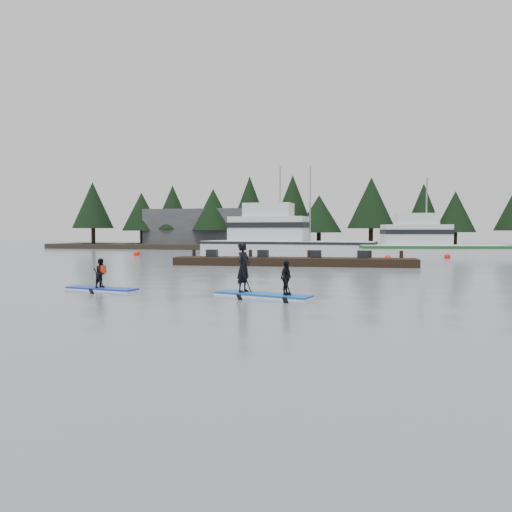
% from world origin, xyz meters
% --- Properties ---
extents(ground, '(160.00, 160.00, 0.00)m').
position_xyz_m(ground, '(0.00, 0.00, 0.00)').
color(ground, slate).
rests_on(ground, ground).
extents(far_shore, '(70.00, 8.00, 0.60)m').
position_xyz_m(far_shore, '(0.00, 42.00, 0.30)').
color(far_shore, '#2D281E').
rests_on(far_shore, ground).
extents(treeline, '(60.00, 4.00, 8.00)m').
position_xyz_m(treeline, '(0.00, 42.00, 0.00)').
color(treeline, black).
rests_on(treeline, ground).
extents(waterfront_building, '(18.00, 6.00, 5.00)m').
position_xyz_m(waterfront_building, '(-14.00, 44.00, 2.50)').
color(waterfront_building, '#4C4C51').
rests_on(waterfront_building, ground).
extents(fishing_boat_large, '(17.22, 5.86, 9.64)m').
position_xyz_m(fishing_boat_large, '(-3.24, 31.71, 0.73)').
color(fishing_boat_large, silver).
rests_on(fishing_boat_large, ground).
extents(fishing_boat_medium, '(13.22, 5.92, 7.84)m').
position_xyz_m(fishing_boat_medium, '(10.36, 29.37, 0.54)').
color(fishing_boat_medium, silver).
rests_on(fishing_boat_medium, ground).
extents(floating_dock, '(15.96, 3.19, 0.53)m').
position_xyz_m(floating_dock, '(0.37, 15.20, 0.26)').
color(floating_dock, black).
rests_on(floating_dock, ground).
extents(buoy_d, '(0.57, 0.57, 0.57)m').
position_xyz_m(buoy_d, '(6.61, 21.91, 0.00)').
color(buoy_d, '#FD1C0C').
rests_on(buoy_d, ground).
extents(buoy_b, '(0.57, 0.57, 0.57)m').
position_xyz_m(buoy_b, '(0.84, 23.53, 0.00)').
color(buoy_b, '#FD1C0C').
rests_on(buoy_b, ground).
extents(buoy_a, '(0.59, 0.59, 0.59)m').
position_xyz_m(buoy_a, '(-15.66, 24.79, 0.00)').
color(buoy_a, '#FD1C0C').
rests_on(buoy_a, ground).
extents(buoy_c, '(0.50, 0.50, 0.50)m').
position_xyz_m(buoy_c, '(11.53, 26.54, 0.00)').
color(buoy_c, '#FD1C0C').
rests_on(buoy_c, ground).
extents(paddleboard_solo, '(3.11, 1.32, 1.76)m').
position_xyz_m(paddleboard_solo, '(-4.82, 0.15, 0.39)').
color(paddleboard_solo, '#1230B0').
rests_on(paddleboard_solo, ground).
extents(paddleboard_duo, '(3.63, 1.85, 2.41)m').
position_xyz_m(paddleboard_duo, '(1.55, -0.21, 0.64)').
color(paddleboard_duo, '#1252AF').
rests_on(paddleboard_duo, ground).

